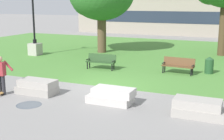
% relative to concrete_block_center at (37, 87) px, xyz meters
% --- Properties ---
extents(ground_plane, '(140.00, 140.00, 0.00)m').
position_rel_concrete_block_center_xyz_m(ground_plane, '(2.17, 2.22, -0.31)').
color(ground_plane, gray).
extents(grass_lawn, '(40.00, 20.00, 0.02)m').
position_rel_concrete_block_center_xyz_m(grass_lawn, '(2.17, 12.22, -0.30)').
color(grass_lawn, '#4C8438').
rests_on(grass_lawn, ground).
extents(concrete_block_center, '(1.80, 0.90, 0.64)m').
position_rel_concrete_block_center_xyz_m(concrete_block_center, '(0.00, 0.00, 0.00)').
color(concrete_block_center, '#9E9991').
rests_on(concrete_block_center, ground).
extents(concrete_block_left, '(1.89, 0.90, 0.64)m').
position_rel_concrete_block_center_xyz_m(concrete_block_left, '(3.57, 0.11, 0.00)').
color(concrete_block_left, '#BCB7B2').
rests_on(concrete_block_left, ground).
extents(concrete_block_right, '(1.80, 0.90, 0.64)m').
position_rel_concrete_block_center_xyz_m(concrete_block_right, '(6.99, -0.03, 0.00)').
color(concrete_block_right, '#9E9991').
rests_on(concrete_block_right, ground).
extents(person_skateboarder, '(0.99, 0.56, 1.71)m').
position_rel_concrete_block_center_xyz_m(person_skateboarder, '(-1.33, -0.74, 0.66)').
color(person_skateboarder, '#28282D').
rests_on(person_skateboarder, ground).
extents(puddle, '(1.01, 1.01, 0.01)m').
position_rel_concrete_block_center_xyz_m(puddle, '(0.65, -1.42, -0.30)').
color(puddle, '#47515B').
rests_on(puddle, ground).
extents(park_bench_near_left, '(1.83, 0.66, 0.90)m').
position_rel_concrete_block_center_xyz_m(park_bench_near_left, '(4.91, 6.38, 0.23)').
color(park_bench_near_left, brown).
rests_on(park_bench_near_left, grass_lawn).
extents(park_bench_far_left, '(1.82, 0.62, 0.90)m').
position_rel_concrete_block_center_xyz_m(park_bench_far_left, '(0.39, 5.75, 0.23)').
color(park_bench_far_left, '#284723').
rests_on(park_bench_far_left, grass_lawn).
extents(lamp_post_right, '(1.32, 0.80, 5.21)m').
position_rel_concrete_block_center_xyz_m(lamp_post_right, '(-6.42, 8.29, 0.76)').
color(lamp_post_right, '#ADA89E').
rests_on(lamp_post_right, grass_lawn).
extents(trash_bin, '(0.49, 0.49, 0.96)m').
position_rel_concrete_block_center_xyz_m(trash_bin, '(6.50, 7.15, 0.20)').
color(trash_bin, '#234C28').
rests_on(trash_bin, grass_lawn).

